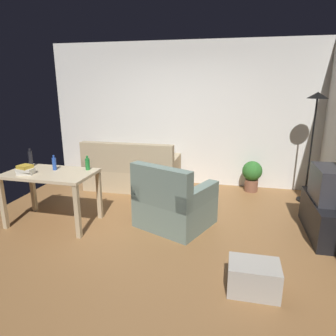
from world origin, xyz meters
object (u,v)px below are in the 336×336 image
bottle_blue (54,164)px  tv (332,185)px  book_stack (25,170)px  desk (51,180)px  couch (132,172)px  storage_box (253,277)px  torchiere_lamp (315,118)px  bottle_dark (30,159)px  tv_stand (326,218)px  potted_plant (252,174)px  bottle_green (88,164)px  armchair (173,204)px

bottle_blue → tv: bearing=5.2°
tv → book_stack: bearing=98.9°
tv → desk: bearing=96.9°
couch → storage_box: (2.11, -2.60, -0.16)m
couch → torchiere_lamp: (3.09, 0.01, 1.11)m
tv → bottle_dark: (-4.12, -0.25, 0.18)m
torchiere_lamp → storage_box: torchiere_lamp is taller
tv_stand → potted_plant: 1.77m
tv_stand → bottle_green: bearing=94.1°
bottle_blue → armchair: bearing=5.6°
couch → desk: bearing=70.4°
storage_box → bottle_blue: (-2.70, 1.04, 0.70)m
armchair → book_stack: size_ratio=5.09×
torchiere_lamp → storage_box: (-0.98, -2.61, -1.26)m
potted_plant → bottle_dark: (-3.25, -1.79, 0.55)m
potted_plant → couch: bearing=-172.0°
bottle_green → book_stack: size_ratio=0.89×
couch → bottle_blue: (-0.60, -1.56, 0.54)m
desk → armchair: 1.73m
tv_stand → armchair: armchair is taller
potted_plant → bottle_green: 2.99m
torchiere_lamp → armchair: bearing=-145.1°
tv_stand → bottle_dark: (-4.12, -0.25, 0.64)m
torchiere_lamp → desk: torchiere_lamp is taller
bottle_dark → bottle_green: size_ratio=1.34×
tv → armchair: same height
desk → potted_plant: (2.81, 1.99, -0.32)m
tv → potted_plant: tv is taller
storage_box → book_stack: size_ratio=2.10×
bottle_blue → bottle_green: 0.47m
book_stack → bottle_dark: bearing=116.6°
bottle_blue → desk: bearing=-90.9°
desk → bottle_blue: bearing=90.4°
armchair → bottle_dark: bearing=26.0°
potted_plant → bottle_blue: bottle_blue is taller
couch → armchair: same height
tv → bottle_blue: (-3.69, -0.33, 0.15)m
bottle_blue → storage_box: bearing=-21.1°
tv_stand → armchair: size_ratio=0.95×
storage_box → couch: bearing=129.0°
armchair → bottle_blue: bearing=29.5°
armchair → book_stack: 2.04m
bottle_dark → desk: bearing=-24.9°
couch → desk: couch is taller
tv → storage_box: 1.78m
couch → tv: same height
torchiere_lamp → bottle_dark: bearing=-160.2°
storage_box → bottle_dark: bearing=160.2°
couch → tv_stand: bearing=158.3°
tv → bottle_green: bottle_green is taller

